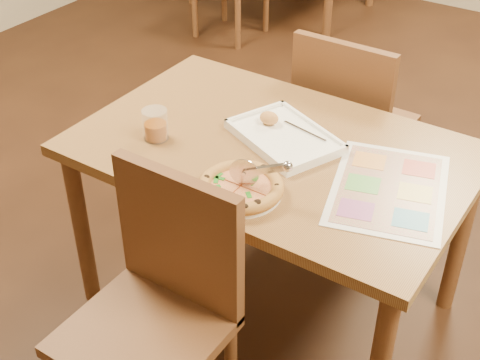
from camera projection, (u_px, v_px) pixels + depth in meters
The scene contains 9 objects.
dining_table at pixel (272, 167), 2.27m from camera, with size 1.30×0.85×0.72m.
chair_near at pixel (162, 286), 1.90m from camera, with size 0.42×0.42×0.47m.
chair_far at pixel (348, 112), 2.72m from camera, with size 0.42×0.42×0.47m.
plate at pixel (240, 192), 2.00m from camera, with size 0.25×0.25×0.01m, color white.
pizza at pixel (241, 187), 1.99m from camera, with size 0.26×0.26×0.04m.
pizza_cutter at pixel (258, 171), 1.95m from camera, with size 0.17×0.06×0.10m.
appetizer_tray at pixel (283, 136), 2.25m from camera, with size 0.44×0.38×0.06m.
glass_tumbler at pixel (155, 126), 2.24m from camera, with size 0.09×0.09×0.11m.
menu at pixel (389, 189), 2.02m from camera, with size 0.34×0.47×0.01m, color silver.
Camera 1 is at (0.95, -1.63, 1.92)m, focal length 50.00 mm.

